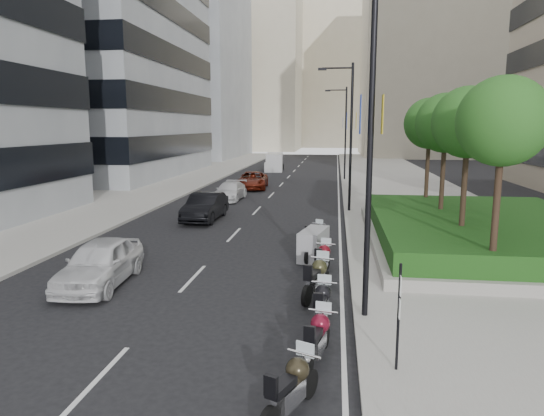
% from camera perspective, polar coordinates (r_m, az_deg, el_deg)
% --- Properties ---
extents(ground, '(160.00, 160.00, 0.00)m').
position_cam_1_polar(ground, '(13.51, -8.01, -13.61)').
color(ground, black).
rests_on(ground, ground).
extents(sidewalk_right, '(10.00, 100.00, 0.15)m').
position_cam_1_polar(sidewalk_right, '(42.63, 14.97, 2.25)').
color(sidewalk_right, '#9E9B93').
rests_on(sidewalk_right, ground).
extents(sidewalk_left, '(8.00, 100.00, 0.15)m').
position_cam_1_polar(sidewalk_left, '(44.99, -12.62, 2.71)').
color(sidewalk_left, '#9E9B93').
rests_on(sidewalk_left, ground).
extents(lane_edge, '(0.12, 100.00, 0.01)m').
position_cam_1_polar(lane_edge, '(42.28, 7.82, 2.33)').
color(lane_edge, silver).
rests_on(lane_edge, ground).
extents(lane_centre, '(0.12, 100.00, 0.01)m').
position_cam_1_polar(lane_centre, '(42.56, 0.80, 2.47)').
color(lane_centre, silver).
rests_on(lane_centre, ground).
extents(building_grey_far, '(22.00, 26.00, 30.00)m').
position_cam_1_polar(building_grey_far, '(86.95, -11.38, 15.84)').
color(building_grey_far, gray).
rests_on(building_grey_far, ground).
extents(building_cream_right, '(28.00, 24.00, 36.00)m').
position_cam_1_polar(building_cream_right, '(94.66, 19.61, 16.79)').
color(building_cream_right, '#B7AD93').
rests_on(building_cream_right, ground).
extents(building_cream_left, '(26.00, 24.00, 34.00)m').
position_cam_1_polar(building_cream_left, '(114.57, -3.45, 15.47)').
color(building_cream_left, '#B7AD93').
rests_on(building_cream_left, ground).
extents(building_cream_centre, '(30.00, 24.00, 38.00)m').
position_cam_1_polar(building_cream_centre, '(132.66, 7.10, 15.48)').
color(building_cream_centre, '#B7AD93').
rests_on(building_cream_centre, ground).
extents(planter, '(10.00, 14.00, 0.40)m').
position_cam_1_polar(planter, '(23.44, 23.66, -3.41)').
color(planter, '#99958F').
rests_on(planter, sidewalk_right).
extents(hedge, '(9.40, 13.40, 0.80)m').
position_cam_1_polar(hedge, '(23.32, 23.76, -1.97)').
color(hedge, '#143D11').
rests_on(hedge, planter).
extents(tree_0, '(2.80, 2.80, 6.30)m').
position_cam_1_polar(tree_0, '(16.73, 25.53, 9.11)').
color(tree_0, '#332319').
rests_on(tree_0, planter).
extents(tree_1, '(2.80, 2.80, 6.30)m').
position_cam_1_polar(tree_1, '(20.58, 22.10, 9.26)').
color(tree_1, '#332319').
rests_on(tree_1, planter).
extents(tree_2, '(2.80, 2.80, 6.30)m').
position_cam_1_polar(tree_2, '(24.48, 19.75, 9.35)').
color(tree_2, '#332319').
rests_on(tree_2, planter).
extents(tree_3, '(2.80, 2.80, 6.30)m').
position_cam_1_polar(tree_3, '(28.40, 18.06, 9.40)').
color(tree_3, '#332319').
rests_on(tree_3, planter).
extents(lamp_post_0, '(2.34, 0.45, 9.00)m').
position_cam_1_polar(lamp_post_0, '(12.96, 10.83, 8.39)').
color(lamp_post_0, black).
rests_on(lamp_post_0, ground).
extents(lamp_post_1, '(2.34, 0.45, 9.00)m').
position_cam_1_polar(lamp_post_1, '(29.95, 9.00, 9.05)').
color(lamp_post_1, black).
rests_on(lamp_post_1, ground).
extents(lamp_post_2, '(2.34, 0.45, 9.00)m').
position_cam_1_polar(lamp_post_2, '(47.95, 8.47, 9.23)').
color(lamp_post_2, black).
rests_on(lamp_post_2, ground).
extents(parking_sign, '(0.06, 0.32, 2.50)m').
position_cam_1_polar(parking_sign, '(10.75, 14.69, -11.69)').
color(parking_sign, black).
rests_on(parking_sign, ground).
extents(motorcycle_0, '(1.02, 1.97, 1.05)m').
position_cam_1_polar(motorcycle_0, '(9.50, 2.31, -20.37)').
color(motorcycle_0, black).
rests_on(motorcycle_0, ground).
extents(motorcycle_1, '(0.73, 2.07, 1.04)m').
position_cam_1_polar(motorcycle_1, '(11.43, 5.39, -14.96)').
color(motorcycle_1, black).
rests_on(motorcycle_1, ground).
extents(motorcycle_2, '(0.71, 2.13, 1.06)m').
position_cam_1_polar(motorcycle_2, '(13.33, 5.87, -11.26)').
color(motorcycle_2, black).
rests_on(motorcycle_2, ground).
extents(motorcycle_3, '(0.94, 2.25, 1.15)m').
position_cam_1_polar(motorcycle_3, '(15.35, 5.27, -8.21)').
color(motorcycle_3, black).
rests_on(motorcycle_3, ground).
extents(motorcycle_4, '(0.72, 2.11, 1.06)m').
position_cam_1_polar(motorcycle_4, '(17.60, 5.98, -6.06)').
color(motorcycle_4, black).
rests_on(motorcycle_4, ground).
extents(motorcycle_5, '(1.24, 2.14, 1.22)m').
position_cam_1_polar(motorcycle_5, '(19.57, 4.91, -4.30)').
color(motorcycle_5, black).
rests_on(motorcycle_5, ground).
extents(motorcycle_6, '(0.95, 1.87, 0.99)m').
position_cam_1_polar(motorcycle_6, '(21.58, 5.01, -3.20)').
color(motorcycle_6, black).
rests_on(motorcycle_6, ground).
extents(car_a, '(2.14, 4.67, 1.55)m').
position_cam_1_polar(car_a, '(17.37, -19.57, -6.07)').
color(car_a, white).
rests_on(car_a, ground).
extents(car_b, '(1.71, 4.70, 1.54)m').
position_cam_1_polar(car_b, '(27.78, -7.88, 0.14)').
color(car_b, black).
rests_on(car_b, ground).
extents(car_c, '(1.99, 4.55, 1.30)m').
position_cam_1_polar(car_c, '(35.19, -4.99, 1.99)').
color(car_c, silver).
rests_on(car_c, ground).
extents(car_d, '(2.81, 5.41, 1.45)m').
position_cam_1_polar(car_d, '(41.48, -2.32, 3.28)').
color(car_d, '#59160A').
rests_on(car_d, ground).
extents(delivery_van, '(2.30, 5.10, 2.08)m').
position_cam_1_polar(delivery_van, '(58.18, 0.28, 5.35)').
color(delivery_van, silver).
rests_on(delivery_van, ground).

